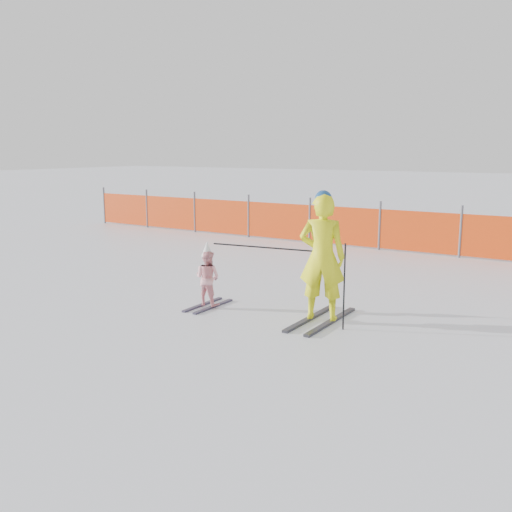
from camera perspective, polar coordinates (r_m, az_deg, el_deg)
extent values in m
plane|color=white|center=(8.21, -1.89, -7.42)|extent=(120.00, 120.00, 0.00)
cube|color=black|center=(8.75, 5.49, -6.17)|extent=(0.09, 1.61, 0.04)
cube|color=black|center=(8.61, 7.52, -6.50)|extent=(0.09, 1.61, 0.04)
imported|color=#FBFF15|center=(8.45, 6.63, -0.12)|extent=(0.79, 0.64, 1.87)
sphere|color=navy|center=(8.34, 6.76, 5.72)|extent=(0.25, 0.25, 0.25)
cube|color=black|center=(9.50, -5.35, -4.85)|extent=(0.09, 1.00, 0.03)
cube|color=black|center=(9.37, -4.28, -5.05)|extent=(0.09, 1.00, 0.03)
imported|color=#FFA6AF|center=(9.32, -4.86, -2.19)|extent=(0.45, 0.36, 0.90)
cone|color=white|center=(9.23, -4.91, 0.72)|extent=(0.19, 0.19, 0.24)
cylinder|color=black|center=(8.17, 8.81, -3.07)|extent=(0.02, 0.02, 1.25)
cylinder|color=black|center=(8.78, 0.61, 0.88)|extent=(1.68, 0.26, 0.02)
cylinder|color=#595960|center=(20.57, -14.93, 4.92)|extent=(0.06, 0.06, 1.25)
cylinder|color=#595960|center=(19.15, -10.85, 4.69)|extent=(0.06, 0.06, 1.25)
cylinder|color=#595960|center=(17.85, -6.14, 4.39)|extent=(0.06, 0.06, 1.25)
cylinder|color=#595960|center=(16.68, -0.75, 4.02)|extent=(0.06, 0.06, 1.25)
cylinder|color=#595960|center=(15.68, 5.39, 3.55)|extent=(0.06, 0.06, 1.25)
cylinder|color=#595960|center=(14.89, 12.27, 2.98)|extent=(0.06, 0.06, 1.25)
cylinder|color=#595960|center=(14.33, 19.78, 2.30)|extent=(0.06, 0.06, 1.25)
cube|color=#E53E0C|center=(15.71, 5.24, 3.29)|extent=(15.91, 0.03, 1.00)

